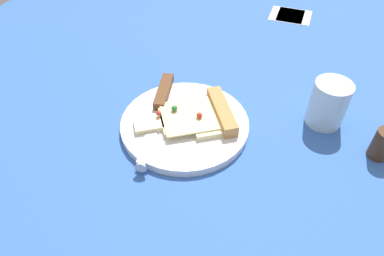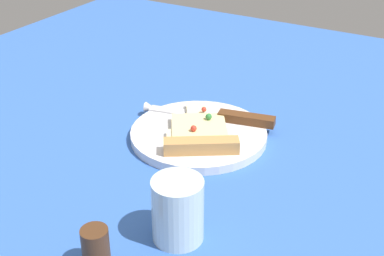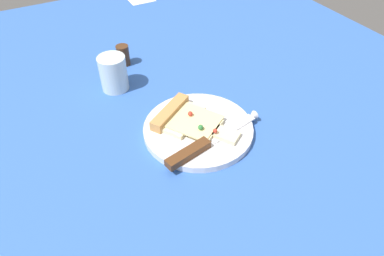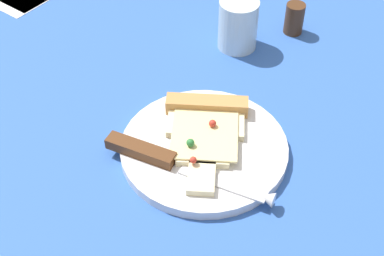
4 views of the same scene
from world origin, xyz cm
name	(u,v)px [view 4 (image 4 of 4)]	position (x,y,z in cm)	size (l,w,h in cm)	color
ground_plane	(207,109)	(-0.02, -0.04, -1.50)	(154.97, 154.97, 3.00)	#3360B7
plate	(204,149)	(8.85, 5.87, 0.74)	(23.42, 23.42, 1.48)	silver
pizza_slice	(205,128)	(6.66, 4.45, 2.26)	(18.85, 15.97, 2.42)	beige
knife	(172,162)	(14.51, 4.60, 2.08)	(7.07, 23.91, 2.45)	silver
drinking_glass	(238,24)	(-14.94, -4.45, 4.34)	(6.66, 6.66, 8.67)	silver
pepper_shaker	(294,19)	(-24.39, 1.21, 2.77)	(3.35, 3.35, 5.55)	#4C2D19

